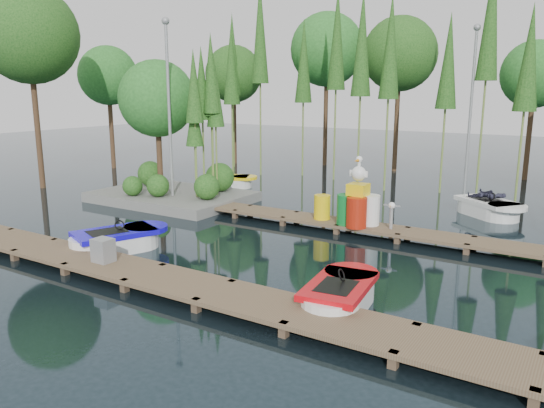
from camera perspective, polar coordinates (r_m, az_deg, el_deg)
The scene contains 15 objects.
ground_plane at distance 16.58m, azimuth -2.39°, elevation -3.83°, with size 90.00×90.00×0.00m, color #1B2A32.
near_dock at distance 13.24m, azimuth -13.58°, elevation -7.35°, with size 18.00×1.50×0.50m.
far_dock at distance 18.10m, azimuth 4.72°, elevation -1.73°, with size 15.00×1.20×0.50m.
island at distance 22.51m, azimuth -11.06°, elevation 8.46°, with size 6.20×4.20×6.75m.
tree_screen at distance 26.21m, azimuth 7.33°, elevation 15.52°, with size 34.42×18.53×10.31m.
lamp_island at distance 21.34m, azimuth -11.06°, elevation 11.16°, with size 0.30×0.30×7.25m.
lamp_rear at distance 24.64m, azimuth 20.68°, elevation 10.73°, with size 0.30×0.30×7.25m.
boat_blue at distance 16.05m, azimuth -16.31°, elevation -3.85°, with size 2.29×3.16×0.97m.
boat_red at distance 11.64m, azimuth 7.30°, elevation -9.73°, with size 1.53×2.81×0.90m.
boat_yellow_far at distance 25.35m, azimuth -4.72°, elevation 2.43°, with size 2.85×2.18×1.30m.
boat_white_far at distance 21.06m, azimuth 22.29°, elevation -0.40°, with size 3.09×2.83×1.38m.
utility_cabinet at distance 14.14m, azimuth -17.71°, elevation -4.76°, with size 0.49×0.42×0.60m, color gray.
yellow_barrel at distance 17.89m, azimuth 5.41°, elevation -0.33°, with size 0.55×0.55×0.82m, color yellow.
drum_cluster at distance 17.14m, azimuth 9.21°, elevation -0.15°, with size 1.30×1.19×2.24m.
seagull_post at distance 16.93m, azimuth 12.74°, elevation -0.73°, with size 0.53×0.29×0.85m.
Camera 1 is at (9.05, -13.11, 4.61)m, focal length 35.00 mm.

